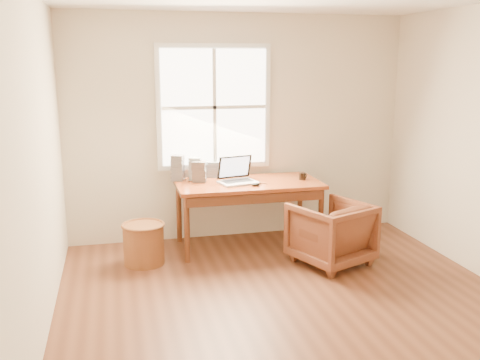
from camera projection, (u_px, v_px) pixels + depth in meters
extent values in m
cube|color=brown|center=(301.00, 319.00, 4.40)|extent=(4.00, 4.50, 0.02)
cube|color=beige|center=(239.00, 128.00, 6.26)|extent=(4.00, 0.02, 2.60)
cube|color=beige|center=(29.00, 175.00, 3.66)|extent=(0.02, 4.50, 2.60)
cube|color=silver|center=(214.00, 107.00, 6.10)|extent=(1.32, 0.05, 1.42)
cube|color=white|center=(214.00, 107.00, 6.07)|extent=(1.20, 0.02, 1.30)
cube|color=silver|center=(215.00, 107.00, 6.06)|extent=(0.04, 0.02, 1.30)
cube|color=silver|center=(215.00, 107.00, 6.06)|extent=(1.20, 0.02, 0.04)
cube|color=brown|center=(248.00, 184.00, 5.95)|extent=(1.60, 0.80, 0.04)
imported|color=brown|center=(331.00, 233.00, 5.52)|extent=(0.92, 0.93, 0.66)
cylinder|color=brown|center=(144.00, 244.00, 5.54)|extent=(0.51, 0.51, 0.42)
ellipsoid|color=black|center=(256.00, 185.00, 5.75)|extent=(0.11, 0.07, 0.03)
cylinder|color=black|center=(302.00, 176.00, 6.05)|extent=(0.08, 0.08, 0.08)
cube|color=silver|center=(195.00, 169.00, 6.01)|extent=(0.16, 0.15, 0.26)
cube|color=#292A2F|center=(199.00, 172.00, 5.94)|extent=(0.18, 0.16, 0.23)
cube|color=#A0A1AE|center=(178.00, 168.00, 5.99)|extent=(0.16, 0.16, 0.29)
cube|color=#ADB3B9|center=(212.00, 169.00, 6.19)|extent=(0.17, 0.15, 0.18)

